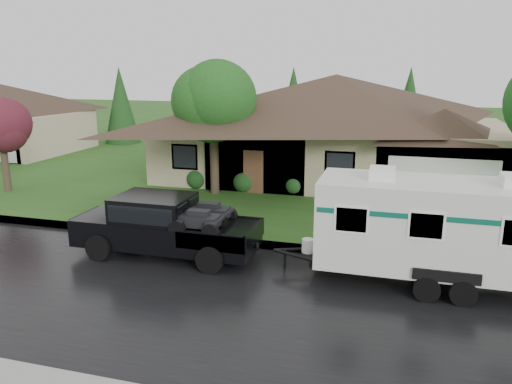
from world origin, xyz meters
TOP-DOWN VIEW (x-y plane):
  - ground at (0.00, 0.00)m, footprint 140.00×140.00m
  - road at (0.00, -2.00)m, footprint 140.00×8.00m
  - curb at (0.00, 2.25)m, footprint 140.00×0.50m
  - lawn at (0.00, 15.00)m, footprint 140.00×26.00m
  - house_main at (2.29, 13.84)m, footprint 19.44×10.80m
  - house_far at (-21.78, 15.85)m, footprint 10.80×8.64m
  - tree_left_green at (-3.06, 8.50)m, footprint 3.73×3.73m
  - tree_red at (-13.14, 6.08)m, footprint 2.67×2.67m
  - shrub_row at (2.00, 9.30)m, footprint 13.60×1.00m
  - pickup_truck at (-1.95, 0.59)m, footprint 6.12×2.32m
  - travel_trailer at (6.86, 0.59)m, footprint 7.54×2.65m

SIDE VIEW (x-z plane):
  - ground at x=0.00m, z-range 0.00..0.00m
  - road at x=0.00m, z-range 0.00..0.01m
  - curb at x=0.00m, z-range 0.00..0.15m
  - lawn at x=0.00m, z-range 0.00..0.15m
  - shrub_row at x=2.00m, z-range 0.15..1.15m
  - pickup_truck at x=-1.95m, z-range 0.07..2.11m
  - travel_trailer at x=6.86m, z-range 0.10..3.49m
  - house_far at x=-21.78m, z-range 0.07..5.87m
  - tree_red at x=-13.14m, z-range 1.00..5.42m
  - house_main at x=2.29m, z-range 0.14..7.04m
  - tree_left_green at x=-3.06m, z-range 1.35..7.52m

